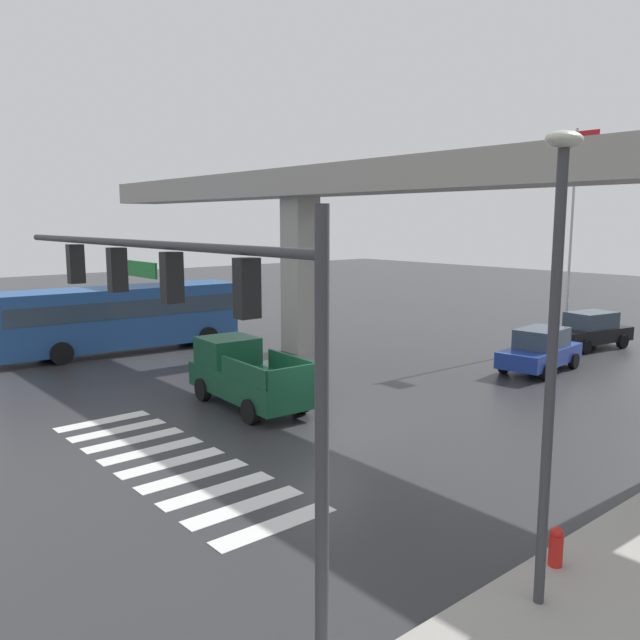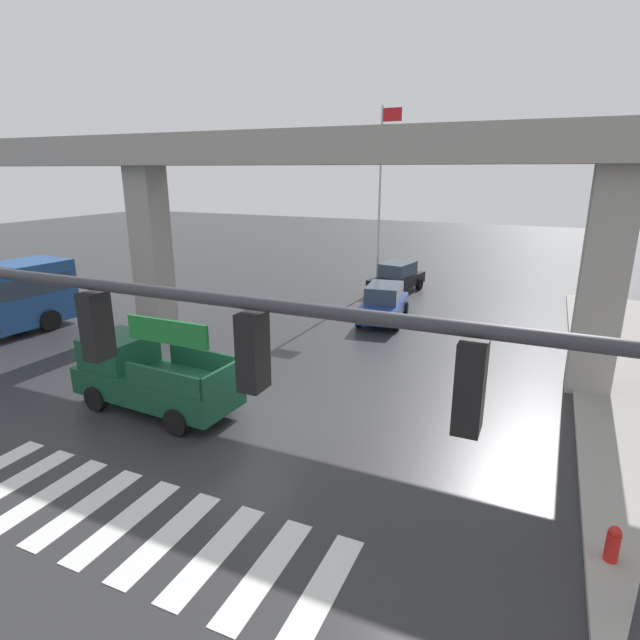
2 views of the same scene
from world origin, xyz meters
name	(u,v)px [view 2 (image 2 of 2)]	position (x,y,z in m)	size (l,w,h in m)	color
ground_plane	(250,420)	(0.00, 0.00, 0.00)	(120.00, 120.00, 0.00)	#2D2D30
crosswalk_stripes	(125,521)	(0.00, -4.82, 0.01)	(9.35, 2.80, 0.01)	silver
elevated_overpass	(337,164)	(0.00, 6.38, 7.11)	(51.53, 2.45, 8.27)	#9E9991
pickup_truck	(149,376)	(-3.17, -0.49, 0.99)	(5.21, 2.33, 2.08)	#14472D
sedan_blue	(384,303)	(0.44, 11.30, 0.85)	(2.35, 4.48, 1.72)	#1E3899
sedan_black	(397,277)	(-0.62, 17.34, 0.85)	(2.50, 4.54, 1.72)	black
traffic_signal_mast	(267,391)	(4.71, -6.97, 4.66)	(10.89, 0.32, 6.20)	#38383D
fire_hydrant	(612,547)	(8.91, -2.18, 0.43)	(0.24, 0.24, 0.85)	red
flagpole	(381,188)	(-1.76, 17.36, 5.94)	(1.16, 0.12, 10.28)	silver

